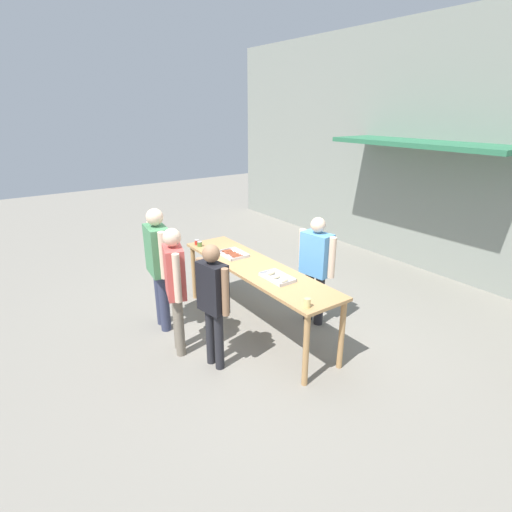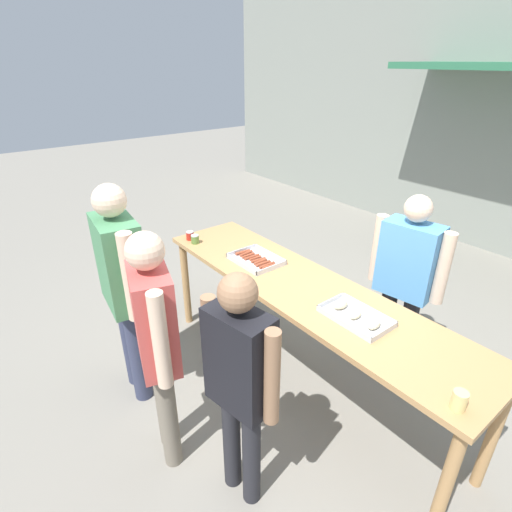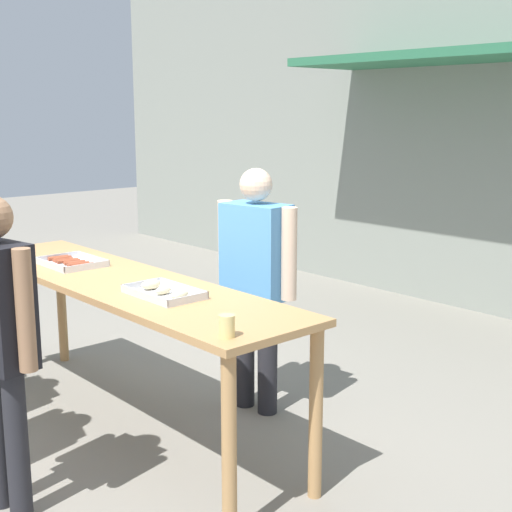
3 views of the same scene
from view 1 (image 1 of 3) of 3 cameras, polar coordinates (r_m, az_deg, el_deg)
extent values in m
plane|color=gray|center=(5.85, 0.00, -10.11)|extent=(24.00, 24.00, 0.00)
cube|color=gray|center=(8.07, 24.61, 13.52)|extent=(12.00, 0.12, 4.50)
cube|color=#2D704C|center=(7.60, 22.56, 14.62)|extent=(3.20, 1.00, 0.08)
cube|color=tan|center=(5.44, 0.00, -1.68)|extent=(2.85, 0.69, 0.04)
cylinder|color=tan|center=(6.58, -8.87, -2.36)|extent=(0.07, 0.07, 0.91)
cylinder|color=tan|center=(4.57, 7.15, -13.25)|extent=(0.07, 0.07, 0.91)
cylinder|color=tan|center=(6.82, -4.65, -1.33)|extent=(0.07, 0.07, 0.91)
cylinder|color=tan|center=(4.91, 12.13, -10.96)|extent=(0.07, 0.07, 0.91)
cube|color=silver|center=(5.85, -3.31, 0.15)|extent=(0.42, 0.32, 0.01)
cube|color=silver|center=(5.76, -4.62, 0.04)|extent=(0.42, 0.01, 0.03)
cube|color=silver|center=(5.92, -2.03, 0.64)|extent=(0.42, 0.01, 0.03)
cube|color=silver|center=(6.00, -4.35, 0.89)|extent=(0.01, 0.32, 0.03)
cube|color=silver|center=(5.68, -2.21, -0.24)|extent=(0.01, 0.32, 0.03)
cylinder|color=brown|center=(5.98, -4.26, 0.76)|extent=(0.04, 0.14, 0.03)
cylinder|color=brown|center=(5.95, -4.01, 0.68)|extent=(0.04, 0.13, 0.03)
cylinder|color=brown|center=(5.92, -3.87, 0.55)|extent=(0.03, 0.13, 0.02)
cylinder|color=brown|center=(5.89, -3.61, 0.44)|extent=(0.03, 0.15, 0.02)
cylinder|color=brown|center=(5.86, -3.34, 0.37)|extent=(0.03, 0.11, 0.02)
cylinder|color=brown|center=(5.83, -3.13, 0.24)|extent=(0.04, 0.14, 0.02)
cylinder|color=brown|center=(5.79, -3.01, 0.15)|extent=(0.03, 0.12, 0.03)
cylinder|color=brown|center=(5.76, -2.81, 0.03)|extent=(0.03, 0.14, 0.03)
cylinder|color=brown|center=(5.73, -2.54, -0.08)|extent=(0.03, 0.15, 0.02)
cylinder|color=brown|center=(5.70, -2.41, -0.18)|extent=(0.04, 0.12, 0.03)
cube|color=silver|center=(5.05, 3.05, -3.23)|extent=(0.45, 0.27, 0.01)
cube|color=silver|center=(4.97, 1.87, -3.36)|extent=(0.45, 0.01, 0.03)
cube|color=silver|center=(5.12, 4.21, -2.67)|extent=(0.45, 0.01, 0.03)
cube|color=silver|center=(5.20, 1.56, -2.22)|extent=(0.01, 0.27, 0.03)
cube|color=silver|center=(4.88, 4.65, -3.85)|extent=(0.01, 0.27, 0.03)
ellipsoid|color=beige|center=(5.14, 2.19, -2.38)|extent=(0.07, 0.12, 0.06)
ellipsoid|color=beige|center=(5.03, 3.01, -2.97)|extent=(0.06, 0.10, 0.04)
ellipsoid|color=beige|center=(4.94, 4.10, -3.45)|extent=(0.08, 0.12, 0.05)
cylinder|color=#B22319|center=(6.35, -8.42, 1.93)|extent=(0.07, 0.07, 0.07)
cylinder|color=#B2B2B7|center=(6.34, -8.44, 2.28)|extent=(0.07, 0.07, 0.01)
cylinder|color=#567A38|center=(6.26, -8.05, 1.69)|extent=(0.07, 0.07, 0.07)
cylinder|color=#B2B2B7|center=(6.25, -8.07, 2.03)|extent=(0.07, 0.07, 0.01)
cylinder|color=#DBC67A|center=(4.37, 7.34, -6.65)|extent=(0.07, 0.07, 0.10)
cylinder|color=#232328|center=(5.93, 7.56, -5.67)|extent=(0.13, 0.13, 0.76)
cylinder|color=#232328|center=(5.83, 9.03, -6.25)|extent=(0.13, 0.13, 0.76)
cube|color=#5193D1|center=(5.61, 8.64, 0.30)|extent=(0.46, 0.30, 0.60)
sphere|color=beige|center=(5.49, 8.87, 4.42)|extent=(0.21, 0.21, 0.21)
cylinder|color=beige|center=(5.76, 6.60, 1.09)|extent=(0.10, 0.10, 0.57)
cylinder|color=beige|center=(5.46, 10.80, -0.24)|extent=(0.10, 0.10, 0.57)
cylinder|color=#333851|center=(5.73, -12.97, -6.59)|extent=(0.14, 0.14, 0.84)
cylinder|color=#333851|center=(5.92, -13.52, -5.76)|extent=(0.14, 0.14, 0.84)
cube|color=#478456|center=(5.54, -13.87, 0.81)|extent=(0.49, 0.31, 0.66)
sphere|color=beige|center=(5.40, -14.29, 5.43)|extent=(0.23, 0.23, 0.23)
cylinder|color=beige|center=(5.27, -13.09, 0.07)|extent=(0.10, 0.10, 0.63)
cylinder|color=beige|center=(5.79, -14.61, 1.79)|extent=(0.10, 0.10, 0.63)
cylinder|color=#232328|center=(4.86, -5.29, -12.00)|extent=(0.11, 0.11, 0.75)
cylinder|color=#232328|center=(4.97, -6.53, -11.25)|extent=(0.11, 0.11, 0.75)
cube|color=black|center=(4.59, -6.22, -4.50)|extent=(0.39, 0.26, 0.59)
sphere|color=#936B4C|center=(4.44, -6.43, 0.36)|extent=(0.20, 0.20, 0.20)
cylinder|color=#936B4C|center=(4.43, -4.40, -5.20)|extent=(0.08, 0.08, 0.56)
cylinder|color=#936B4C|center=(4.75, -7.94, -3.51)|extent=(0.08, 0.08, 0.56)
cylinder|color=#756B5B|center=(5.16, -10.88, -9.94)|extent=(0.12, 0.12, 0.80)
cylinder|color=#756B5B|center=(5.31, -11.15, -9.01)|extent=(0.12, 0.12, 0.80)
cube|color=#C64C47|center=(4.92, -11.57, -2.24)|extent=(0.44, 0.32, 0.63)
sphere|color=beige|center=(4.77, -11.94, 2.63)|extent=(0.22, 0.22, 0.22)
cylinder|color=beige|center=(4.69, -11.21, -3.15)|extent=(0.09, 0.09, 0.60)
cylinder|color=beige|center=(5.14, -11.92, -1.09)|extent=(0.09, 0.09, 0.60)
camera|label=2|loc=(2.60, -11.13, 8.79)|focal=28.00mm
camera|label=3|loc=(1.36, 16.26, -30.00)|focal=50.00mm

